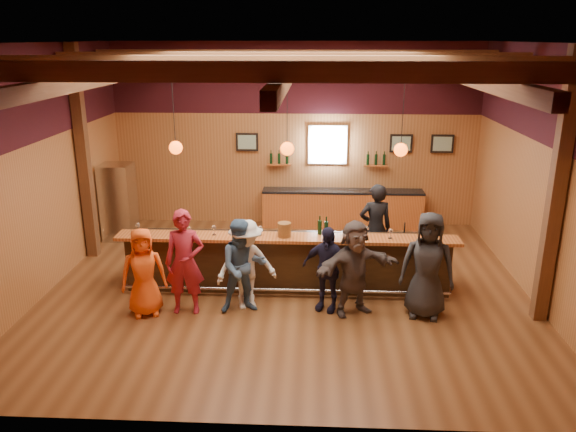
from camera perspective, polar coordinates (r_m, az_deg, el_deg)
The scene contains 27 objects.
room at distance 9.99m, azimuth -0.07°, elevation 9.80°, with size 9.04×9.00×4.52m.
bar_counter at distance 10.78m, azimuth 0.05°, elevation -4.44°, with size 6.30×1.07×1.11m.
back_bar_cabinet at distance 14.17m, azimuth 5.54°, elevation 0.77°, with size 4.00×0.52×0.95m.
window at distance 14.00m, azimuth 4.04°, elevation 7.24°, with size 0.95×0.09×0.95m.
framed_pictures at distance 14.03m, azimuth 7.62°, elevation 7.36°, with size 5.35×0.05×0.45m.
wine_shelves at distance 14.02m, azimuth 4.01°, elevation 5.47°, with size 3.00×0.18×0.30m.
pendant_lights at distance 10.01m, azimuth -0.09°, elevation 6.89°, with size 4.24×0.24×1.37m.
stainless_fridge at distance 13.75m, azimuth -16.83°, elevation 1.39°, with size 0.70×0.70×1.80m, color silver.
customer_orange at distance 9.89m, azimuth -14.46°, elevation -5.54°, with size 0.76×0.50×1.56m, color #F75617.
customer_redvest at distance 9.76m, azimuth -10.45°, elevation -4.64°, with size 0.67×0.44×1.85m, color maroon.
customer_denim at distance 9.69m, azimuth -4.59°, elevation -5.12°, with size 0.81×0.63×1.68m, color #415F82.
customer_white at distance 9.82m, azimuth -4.26°, elevation -4.95°, with size 1.05×0.60×1.62m, color silver.
customer_navy at distance 9.77m, azimuth 3.97°, elevation -5.37°, with size 0.90×0.37×1.53m, color black.
customer_brown at distance 9.66m, azimuth 6.75°, elevation -5.25°, with size 1.56×0.50×1.68m, color #504340.
customer_dark at distance 9.75m, azimuth 13.98°, elevation -4.89°, with size 0.91×0.59×1.86m, color #242426.
bartender at distance 11.43m, azimuth 8.85°, elevation -1.23°, with size 0.67×0.44×1.83m, color black.
ice_bucket at distance 10.21m, azimuth -0.37°, elevation -1.40°, with size 0.24×0.24×0.27m, color brown.
bottle_a at distance 10.27m, azimuth 3.91°, elevation -1.27°, with size 0.08×0.08×0.37m.
bottle_b at distance 10.36m, azimuth 3.24°, elevation -1.12°, with size 0.08×0.08×0.36m.
glass_a at distance 10.78m, azimuth -15.02°, elevation -0.98°, with size 0.08×0.08×0.19m.
glass_b at distance 10.43m, azimuth -10.00°, elevation -1.32°, with size 0.08×0.08×0.17m.
glass_c at distance 10.40m, azimuth -7.55°, elevation -1.23°, with size 0.08×0.08×0.18m.
glass_d at distance 10.30m, azimuth -4.40°, elevation -1.31°, with size 0.08×0.08×0.18m.
glass_e at distance 10.30m, azimuth -2.87°, elevation -1.28°, with size 0.08×0.08×0.18m.
glass_f at distance 10.18m, azimuth 4.35°, elevation -1.61°, with size 0.07×0.07×0.16m.
glass_g at distance 10.33m, azimuth 7.95°, elevation -1.33°, with size 0.09×0.09×0.19m.
glass_h at distance 10.30m, azimuth 10.38°, elevation -1.55°, with size 0.08×0.08×0.19m.
Camera 1 is at (0.50, -9.82, 4.60)m, focal length 35.00 mm.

